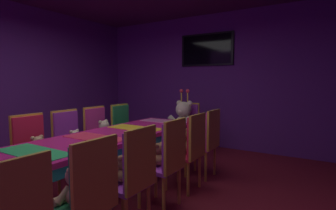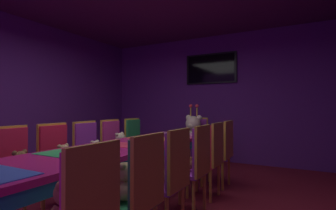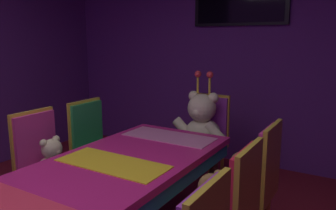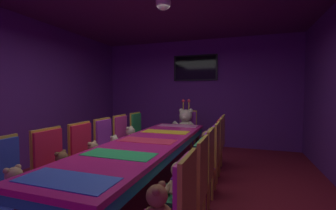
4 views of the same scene
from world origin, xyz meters
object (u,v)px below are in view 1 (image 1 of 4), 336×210
(chair_right_3, at_px, (169,155))
(chair_left_4, at_px, (98,131))
(teddy_right_2, at_px, (122,170))
(wall_tv, at_px, (207,50))
(teddy_right_1, at_px, (76,188))
(chair_right_4, at_px, (192,145))
(chair_left_2, at_px, (31,146))
(teddy_left_2, at_px, (38,149))
(chair_right_1, at_px, (89,191))
(teddy_right_3, at_px, (158,156))
(chair_left_5, at_px, (123,126))
(king_teddy_bear, at_px, (183,119))
(teddy_left_3, at_px, (75,141))
(chair_right_2, at_px, (134,170))
(banquet_table, at_px, (96,145))
(teddy_right_4, at_px, (181,143))
(throne_chair, at_px, (187,123))
(teddy_right_5, at_px, (199,136))
(teddy_left_4, at_px, (104,132))
(chair_left_3, at_px, (69,138))
(chair_right_5, at_px, (208,137))

(chair_right_3, bearing_deg, chair_left_4, -18.29)
(teddy_right_2, bearing_deg, wall_tv, -78.84)
(teddy_right_1, distance_m, wall_tv, 4.24)
(chair_right_4, bearing_deg, chair_left_2, 34.36)
(teddy_left_2, xyz_separation_m, chair_right_3, (1.49, 0.55, 0.02))
(chair_right_1, relative_size, teddy_right_3, 3.58)
(chair_left_5, xyz_separation_m, king_teddy_bear, (0.82, 0.71, 0.11))
(teddy_left_3, height_order, chair_right_2, chair_right_2)
(banquet_table, height_order, chair_left_2, chair_left_2)
(teddy_right_4, bearing_deg, teddy_left_2, 39.80)
(chair_right_4, bearing_deg, chair_right_2, 89.94)
(teddy_right_4, height_order, king_teddy_bear, king_teddy_bear)
(teddy_right_3, bearing_deg, banquet_table, 21.55)
(chair_left_2, relative_size, teddy_left_3, 3.49)
(chair_right_2, bearing_deg, chair_left_2, -0.56)
(teddy_right_3, relative_size, throne_chair, 0.28)
(chair_left_2, bearing_deg, chair_right_1, -18.21)
(teddy_left_2, bearing_deg, teddy_right_5, 51.28)
(teddy_left_4, relative_size, teddy_right_4, 1.00)
(teddy_right_2, bearing_deg, teddy_left_4, -39.32)
(chair_right_3, relative_size, wall_tv, 0.85)
(teddy_left_2, height_order, chair_left_5, chair_left_5)
(banquet_table, xyz_separation_m, chair_right_2, (0.81, -0.30, -0.06))
(chair_left_2, bearing_deg, teddy_right_5, 48.37)
(chair_left_4, distance_m, teddy_right_3, 1.62)
(chair_left_5, distance_m, chair_right_2, 2.34)
(teddy_left_2, height_order, chair_right_1, chair_right_1)
(chair_left_3, height_order, throne_chair, same)
(chair_right_4, xyz_separation_m, teddy_right_4, (-0.15, 0.00, 0.00))
(chair_left_2, bearing_deg, throne_chair, 72.45)
(teddy_right_2, bearing_deg, teddy_right_1, 90.12)
(teddy_right_1, bearing_deg, teddy_right_3, -90.46)
(chair_right_5, distance_m, throne_chair, 1.21)
(chair_right_5, distance_m, teddy_right_5, 0.15)
(banquet_table, height_order, teddy_left_2, banquet_table)
(teddy_right_2, bearing_deg, teddy_right_3, -91.00)
(chair_right_2, relative_size, chair_right_3, 1.00)
(chair_right_2, distance_m, chair_right_4, 1.12)
(chair_left_2, bearing_deg, chair_left_4, 91.83)
(banquet_table, height_order, teddy_right_3, banquet_table)
(chair_left_4, bearing_deg, chair_right_1, -44.62)
(teddy_right_5, relative_size, wall_tv, 0.27)
(teddy_left_3, relative_size, throne_chair, 0.29)
(chair_right_1, height_order, throne_chair, same)
(chair_left_4, bearing_deg, king_teddy_bear, 56.68)
(teddy_left_2, relative_size, throne_chair, 0.30)
(chair_left_2, bearing_deg, teddy_left_3, 76.89)
(chair_left_2, relative_size, teddy_right_1, 3.04)
(teddy_left_4, bearing_deg, chair_right_4, 0.19)
(teddy_right_4, bearing_deg, chair_left_3, 20.72)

